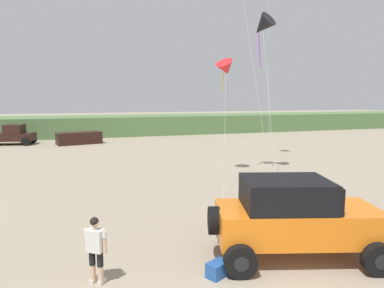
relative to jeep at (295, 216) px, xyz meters
The scene contains 8 objects.
dune_ridge 36.19m from the jeep, 86.02° to the left, with size 90.00×7.89×2.31m, color #567A47.
jeep is the anchor object (origin of this frame).
person_watching 5.33m from the jeep, behind, with size 0.53×0.46×1.67m.
cooler_box 2.64m from the jeep, behind, with size 0.56×0.36×0.38m, color #23519E.
distant_pickup 31.54m from the jeep, 112.72° to the left, with size 4.88×3.16×1.98m.
distant_sedan 28.11m from the jeep, 101.94° to the left, with size 4.20×1.70×1.20m, color black.
kite_yellow_diamond 13.14m from the jeep, 65.91° to the left, with size 2.64×5.71×9.38m.
kite_green_box 11.95m from the jeep, 76.70° to the left, with size 3.34×6.54×6.81m.
Camera 1 is at (-2.52, -4.98, 4.42)m, focal length 31.72 mm.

